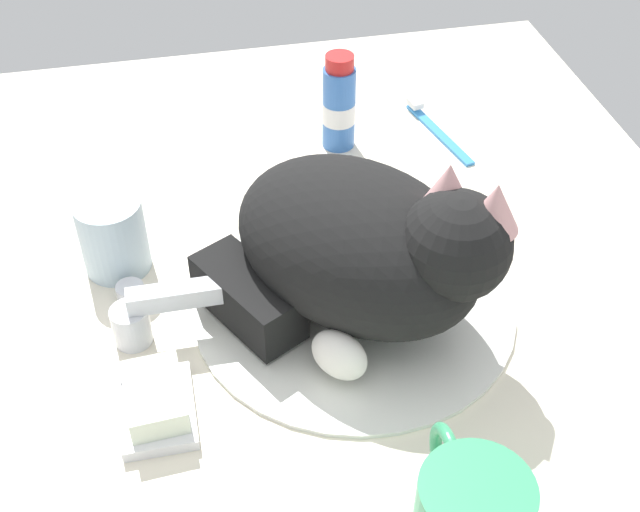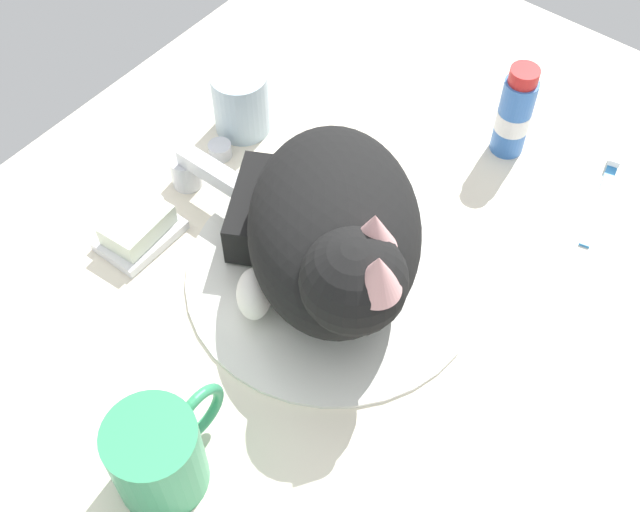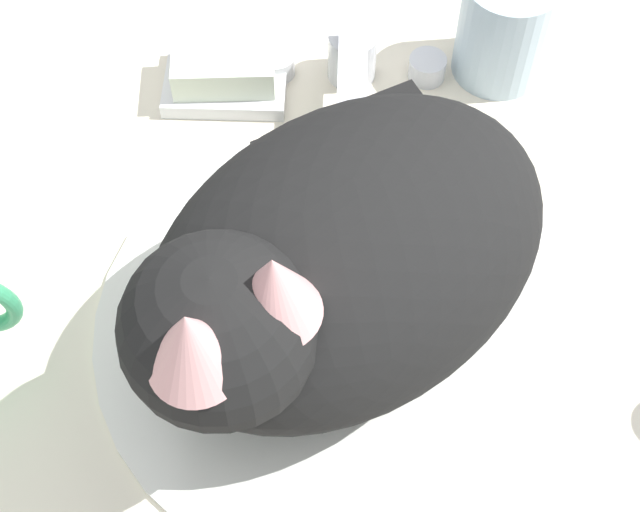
% 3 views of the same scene
% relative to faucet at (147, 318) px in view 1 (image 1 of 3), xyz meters
% --- Properties ---
extents(ground_plane, '(1.10, 0.83, 0.03)m').
position_rel_faucet_xyz_m(ground_plane, '(0.00, -0.20, -0.04)').
color(ground_plane, silver).
extents(sink_basin, '(0.32, 0.32, 0.01)m').
position_rel_faucet_xyz_m(sink_basin, '(0.00, -0.20, -0.02)').
color(sink_basin, silver).
rests_on(sink_basin, ground_plane).
extents(faucet, '(0.14, 0.11, 0.06)m').
position_rel_faucet_xyz_m(faucet, '(0.00, 0.00, 0.00)').
color(faucet, silver).
rests_on(faucet, ground_plane).
extents(cat, '(0.30, 0.30, 0.18)m').
position_rel_faucet_xyz_m(cat, '(-0.01, -0.21, 0.06)').
color(cat, black).
rests_on(cat, sink_basin).
extents(rinse_cup, '(0.07, 0.07, 0.08)m').
position_rel_faucet_xyz_m(rinse_cup, '(0.11, 0.03, 0.01)').
color(rinse_cup, silver).
rests_on(rinse_cup, ground_plane).
extents(soap_dish, '(0.09, 0.06, 0.01)m').
position_rel_faucet_xyz_m(soap_dish, '(-0.09, -0.00, -0.02)').
color(soap_dish, white).
rests_on(soap_dish, ground_plane).
extents(soap_bar, '(0.08, 0.05, 0.03)m').
position_rel_faucet_xyz_m(soap_bar, '(-0.09, -0.00, -0.00)').
color(soap_bar, silver).
rests_on(soap_bar, soap_dish).
extents(toothpaste_bottle, '(0.04, 0.04, 0.12)m').
position_rel_faucet_xyz_m(toothpaste_bottle, '(0.28, -0.25, 0.03)').
color(toothpaste_bottle, '#3870C6').
rests_on(toothpaste_bottle, ground_plane).
extents(toothbrush, '(0.15, 0.05, 0.02)m').
position_rel_faucet_xyz_m(toothbrush, '(0.28, -0.38, -0.02)').
color(toothbrush, '#388CD8').
rests_on(toothbrush, ground_plane).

